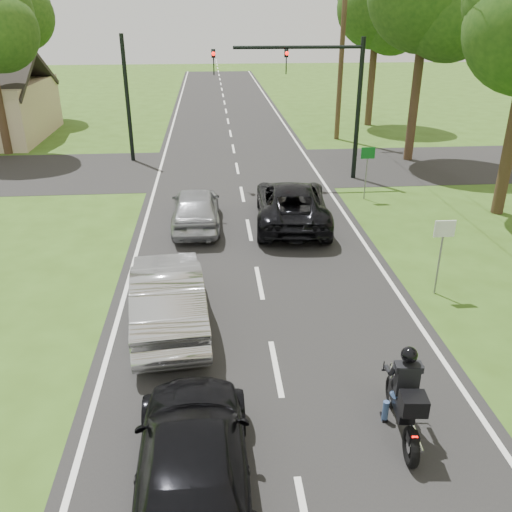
# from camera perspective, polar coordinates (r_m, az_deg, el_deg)

# --- Properties ---
(ground) EXTENTS (140.00, 140.00, 0.00)m
(ground) POSITION_cam_1_polar(r_m,az_deg,el_deg) (11.93, 2.11, -11.72)
(ground) COLOR #324F16
(ground) RESTS_ON ground
(road) EXTENTS (8.00, 100.00, 0.01)m
(road) POSITION_cam_1_polar(r_m,az_deg,el_deg) (20.81, -1.13, 4.81)
(road) COLOR black
(road) RESTS_ON ground
(cross_road) EXTENTS (60.00, 7.00, 0.01)m
(cross_road) POSITION_cam_1_polar(r_m,az_deg,el_deg) (26.52, -1.99, 9.20)
(cross_road) COLOR black
(cross_road) RESTS_ON ground
(motorcycle_rider) EXTENTS (0.64, 2.14, 1.85)m
(motorcycle_rider) POSITION_cam_1_polar(r_m,az_deg,el_deg) (10.26, 15.36, -14.63)
(motorcycle_rider) COLOR black
(motorcycle_rider) RESTS_ON ground
(dark_suv) EXTENTS (2.92, 5.54, 1.48)m
(dark_suv) POSITION_cam_1_polar(r_m,az_deg,el_deg) (19.37, 3.78, 5.58)
(dark_suv) COLOR black
(dark_suv) RESTS_ON road
(silver_sedan) EXTENTS (2.11, 4.88, 1.56)m
(silver_sedan) POSITION_cam_1_polar(r_m,az_deg,el_deg) (13.18, -9.27, -4.14)
(silver_sedan) COLOR #B0B1B5
(silver_sedan) RESTS_ON road
(silver_suv) EXTENTS (1.67, 4.14, 1.41)m
(silver_suv) POSITION_cam_1_polar(r_m,az_deg,el_deg) (19.14, -6.35, 5.11)
(silver_suv) COLOR #A4A7AC
(silver_suv) RESTS_ON road
(dark_car_behind) EXTENTS (1.92, 4.58, 1.32)m
(dark_car_behind) POSITION_cam_1_polar(r_m,az_deg,el_deg) (9.06, -6.64, -20.55)
(dark_car_behind) COLOR black
(dark_car_behind) RESTS_ON road
(traffic_signal) EXTENTS (6.38, 0.44, 6.00)m
(traffic_signal) POSITION_cam_1_polar(r_m,az_deg,el_deg) (24.14, 6.44, 17.54)
(traffic_signal) COLOR black
(traffic_signal) RESTS_ON ground
(signal_pole_far) EXTENTS (0.20, 0.20, 6.00)m
(signal_pole_far) POSITION_cam_1_polar(r_m,az_deg,el_deg) (28.11, -13.38, 15.71)
(signal_pole_far) COLOR black
(signal_pole_far) RESTS_ON ground
(utility_pole_far) EXTENTS (1.60, 0.28, 10.00)m
(utility_pole_far) POSITION_cam_1_polar(r_m,az_deg,el_deg) (32.45, 9.04, 20.88)
(utility_pole_far) COLOR #503B24
(utility_pole_far) RESTS_ON ground
(sign_white) EXTENTS (0.55, 0.07, 2.12)m
(sign_white) POSITION_cam_1_polar(r_m,az_deg,el_deg) (14.89, 19.08, 1.67)
(sign_white) COLOR slate
(sign_white) RESTS_ON ground
(sign_green) EXTENTS (0.55, 0.07, 2.12)m
(sign_green) POSITION_cam_1_polar(r_m,az_deg,el_deg) (22.10, 11.64, 9.82)
(sign_green) COLOR slate
(sign_green) RESTS_ON ground
(tree_row_e) EXTENTS (5.28, 5.12, 9.61)m
(tree_row_e) POSITION_cam_1_polar(r_m,az_deg,el_deg) (36.90, 13.20, 23.72)
(tree_row_e) COLOR #332316
(tree_row_e) RESTS_ON ground
(tree_left_far) EXTENTS (5.76, 5.58, 10.14)m
(tree_left_far) POSITION_cam_1_polar(r_m,az_deg,el_deg) (41.21, -24.43, 22.79)
(tree_left_far) COLOR #332316
(tree_left_far) RESTS_ON ground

